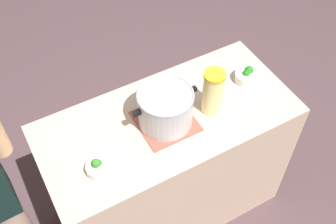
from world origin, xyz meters
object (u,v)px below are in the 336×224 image
Objects in this scene: broccoli_bowl_front at (167,83)px; broccoli_bowl_center at (246,76)px; cooking_pot at (165,107)px; lemonade_pitcher at (213,92)px; broccoli_bowl_back at (98,168)px.

broccoli_bowl_front is 0.45m from broccoli_bowl_center.
lemonade_pitcher is at bearing 170.39° from cooking_pot.
broccoli_bowl_front is (0.13, -0.25, -0.10)m from lemonade_pitcher.
lemonade_pitcher is 2.55× the size of broccoli_bowl_front.
broccoli_bowl_center is at bearing -175.48° from cooking_pot.
broccoli_bowl_back is (0.55, 0.32, -0.00)m from broccoli_bowl_front.
broccoli_bowl_front is at bearing -62.83° from lemonade_pitcher.
broccoli_bowl_back is at bearing 30.10° from broccoli_bowl_front.
cooking_pot reaches higher than broccoli_bowl_back.
lemonade_pitcher is 0.32m from broccoli_bowl_center.
broccoli_bowl_front is at bearing -21.57° from broccoli_bowl_center.
broccoli_bowl_back is at bearing 8.82° from broccoli_bowl_center.
cooking_pot is 2.73× the size of broccoli_bowl_center.
cooking_pot is 1.34× the size of lemonade_pitcher.
cooking_pot is at bearing 4.52° from broccoli_bowl_center.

